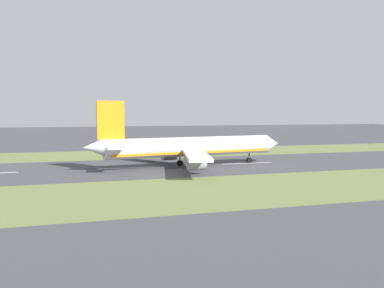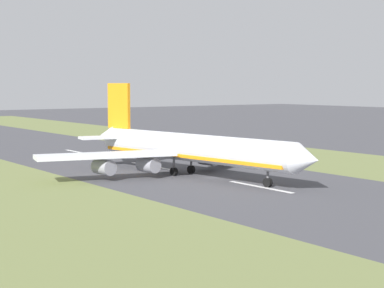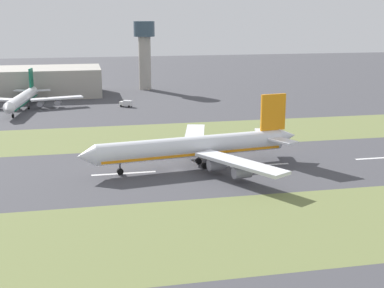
% 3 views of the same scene
% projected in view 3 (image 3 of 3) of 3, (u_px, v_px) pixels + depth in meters
% --- Properties ---
extents(ground_plane, '(800.00, 800.00, 0.00)m').
position_uv_depth(ground_plane, '(178.00, 170.00, 152.97)').
color(ground_plane, '#424247').
extents(grass_median_west, '(40.00, 600.00, 0.01)m').
position_uv_depth(grass_median_west, '(217.00, 232.00, 110.24)').
color(grass_median_west, olive).
rests_on(grass_median_west, ground).
extents(grass_median_east, '(40.00, 600.00, 0.01)m').
position_uv_depth(grass_median_east, '(156.00, 135.00, 195.71)').
color(grass_median_east, olive).
rests_on(grass_median_east, ground).
extents(centreline_dash_near, '(1.20, 18.00, 0.01)m').
position_uv_depth(centreline_dash_near, '(382.00, 158.00, 165.88)').
color(centreline_dash_near, silver).
rests_on(centreline_dash_near, ground).
extents(centreline_dash_mid, '(1.20, 18.00, 0.01)m').
position_uv_depth(centreline_dash_mid, '(260.00, 165.00, 157.88)').
color(centreline_dash_mid, silver).
rests_on(centreline_dash_mid, ground).
extents(centreline_dash_far, '(1.20, 18.00, 0.01)m').
position_uv_depth(centreline_dash_far, '(124.00, 173.00, 149.89)').
color(centreline_dash_far, silver).
rests_on(centreline_dash_far, ground).
extents(airplane_main_jet, '(63.52, 67.12, 20.20)m').
position_uv_depth(airplane_main_jet, '(198.00, 147.00, 154.96)').
color(airplane_main_jet, silver).
rests_on(airplane_main_jet, ground).
extents(terminal_building, '(36.00, 82.70, 14.80)m').
position_uv_depth(terminal_building, '(22.00, 82.00, 285.88)').
color(terminal_building, '#A39E93').
rests_on(terminal_building, ground).
extents(control_tower, '(12.00, 12.00, 38.82)m').
position_uv_depth(control_tower, '(144.00, 48.00, 306.00)').
color(control_tower, '#A39E93').
rests_on(control_tower, ground).
extents(airplane_parked_apron, '(56.14, 53.15, 16.89)m').
position_uv_depth(airplane_parked_apron, '(23.00, 99.00, 246.01)').
color(airplane_parked_apron, white).
rests_on(airplane_parked_apron, ground).
extents(service_truck, '(5.07, 6.25, 3.10)m').
position_uv_depth(service_truck, '(126.00, 103.00, 253.87)').
color(service_truck, white).
rests_on(service_truck, ground).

